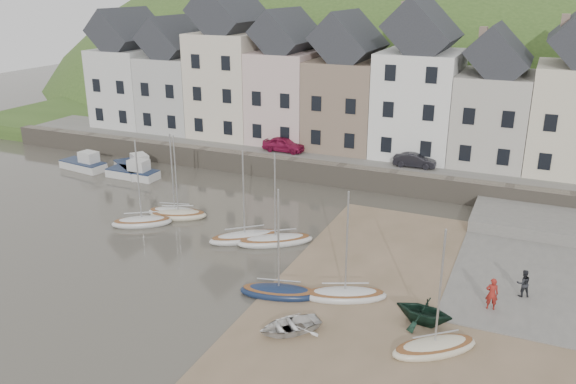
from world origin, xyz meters
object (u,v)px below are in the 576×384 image
at_px(person_dark, 523,283).
at_px(car_left, 284,144).
at_px(car_right, 415,160).
at_px(rowboat_white, 289,325).
at_px(sailboat_0, 142,222).
at_px(person_red, 492,294).
at_px(rowboat_green, 424,310).

xyz_separation_m(person_dark, car_left, (-21.23, 16.29, 1.37)).
bearing_deg(car_right, rowboat_white, 175.31).
relative_size(sailboat_0, rowboat_white, 2.05).
xyz_separation_m(person_red, person_dark, (1.41, 2.05, -0.11)).
bearing_deg(car_left, rowboat_green, -140.22).
bearing_deg(person_red, car_right, -76.99).
height_order(rowboat_green, car_right, car_right).
relative_size(sailboat_0, person_red, 3.64).
xyz_separation_m(person_dark, car_right, (-9.40, 16.29, 1.29)).
bearing_deg(rowboat_white, car_left, 158.52).
height_order(person_dark, car_right, car_right).
relative_size(person_red, person_dark, 1.14).
height_order(sailboat_0, person_red, sailboat_0).
bearing_deg(sailboat_0, person_red, -5.27).
height_order(person_red, person_dark, person_red).
bearing_deg(rowboat_green, car_left, -134.03).
bearing_deg(rowboat_green, sailboat_0, -96.15).
xyz_separation_m(rowboat_green, person_dark, (4.31, 4.73, 0.08)).
bearing_deg(person_dark, sailboat_0, -24.81).
xyz_separation_m(person_red, car_right, (-7.99, 18.34, 1.18)).
bearing_deg(car_right, person_dark, -153.11).
distance_m(rowboat_white, person_dark, 12.89).
bearing_deg(person_red, car_left, -53.30).
distance_m(rowboat_green, person_dark, 6.40).
distance_m(person_dark, car_right, 18.85).
bearing_deg(rowboat_green, car_right, -159.26).
bearing_deg(car_left, person_dark, -126.55).
distance_m(car_left, car_right, 11.83).
bearing_deg(rowboat_green, rowboat_white, -53.14).
height_order(sailboat_0, car_left, sailboat_0).
distance_m(rowboat_white, car_right, 24.39).
bearing_deg(person_dark, car_left, -62.06).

